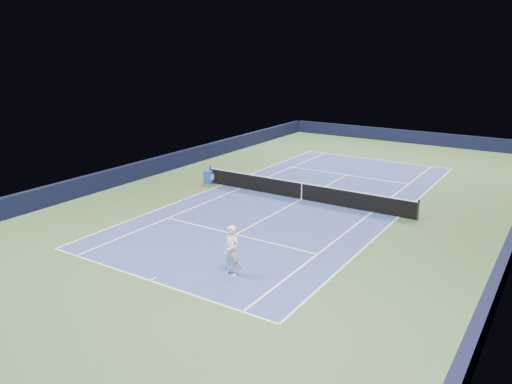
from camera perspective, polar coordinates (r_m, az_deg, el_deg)
The scene contains 18 objects.
ground at distance 27.94m, azimuth 5.22°, elevation -0.84°, with size 40.00×40.00×0.00m, color #36532D.
wall_far at distance 45.87m, azimuth 16.92°, elevation 6.08°, with size 22.00×0.35×1.10m, color black.
wall_left at distance 33.97m, azimuth -11.15°, elevation 3.01°, with size 0.35×40.00×1.10m, color black.
court_surface at distance 27.94m, azimuth 5.22°, elevation -0.83°, with size 10.97×23.77×0.01m, color navy.
baseline_far at distance 38.54m, azimuth 13.50°, elevation 3.63°, with size 10.97×0.08×0.00m, color white.
baseline_near at distance 18.93m, azimuth -12.05°, elevation -9.87°, with size 10.97×0.08×0.00m, color white.
sideline_doubles_right at distance 26.00m, azimuth 15.98°, elevation -2.75°, with size 0.08×23.77×0.00m, color white.
sideline_doubles_left at distance 30.74m, azimuth -3.86°, elevation 0.83°, with size 0.08×23.77×0.00m, color white.
sideline_singles_right at distance 26.39m, azimuth 13.15°, elevation -2.25°, with size 0.08×23.77×0.00m, color white.
sideline_singles_left at distance 29.97m, azimuth -1.76°, elevation 0.45°, with size 0.08×23.77×0.00m, color white.
service_line_far at distance 33.54m, azimuth 10.32°, elevation 1.93°, with size 8.23×0.08×0.00m, color white.
service_line_near at distance 22.76m, azimuth -2.33°, elevation -4.87°, with size 8.23×0.08×0.00m, color white.
center_service_line at distance 27.94m, azimuth 5.22°, elevation -0.82°, with size 0.08×12.80×0.00m, color white.
center_mark_far at distance 38.40m, azimuth 13.42°, elevation 3.59°, with size 0.08×0.30×0.00m, color white.
center_mark_near at distance 19.02m, azimuth -11.73°, elevation -9.71°, with size 0.08×0.30×0.00m, color white.
tennis_net at distance 27.79m, azimuth 5.25°, elevation 0.15°, with size 12.90×0.10×1.07m.
sponsor_cube at distance 31.04m, azimuth -5.42°, elevation 1.72°, with size 0.59×0.51×0.82m.
tennis_player at distance 18.60m, azimuth -2.81°, elevation -6.73°, with size 0.88×1.32×2.44m.
Camera 1 is at (12.24, -23.70, 8.31)m, focal length 35.00 mm.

